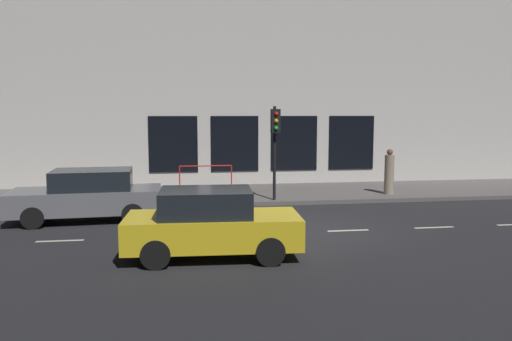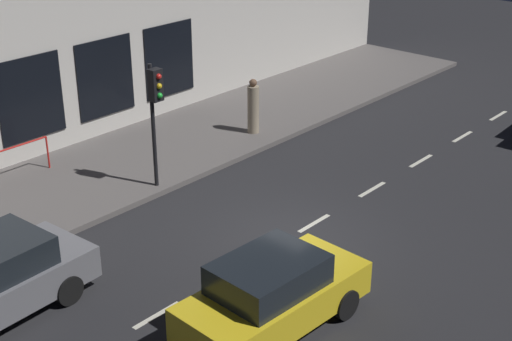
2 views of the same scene
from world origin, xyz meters
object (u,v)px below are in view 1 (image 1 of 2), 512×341
(traffic_light, at_px, (275,132))
(pedestrian_0, at_px, (389,173))
(parked_car_0, at_px, (89,195))
(parked_car_1, at_px, (211,223))

(traffic_light, distance_m, pedestrian_0, 5.04)
(pedestrian_0, bearing_deg, parked_car_0, -168.93)
(pedestrian_0, bearing_deg, traffic_light, -172.60)
(parked_car_1, bearing_deg, pedestrian_0, 136.73)
(traffic_light, relative_size, parked_car_1, 0.84)
(traffic_light, height_order, parked_car_1, traffic_light)
(parked_car_1, xyz_separation_m, pedestrian_0, (7.04, -7.34, 0.18))
(parked_car_0, height_order, pedestrian_0, pedestrian_0)
(parked_car_0, xyz_separation_m, pedestrian_0, (2.58, -10.86, 0.18))
(traffic_light, height_order, pedestrian_0, traffic_light)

